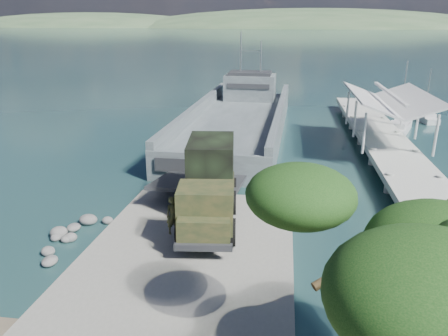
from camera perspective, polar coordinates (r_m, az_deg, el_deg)
ground at (r=22.00m, az=-4.44°, el=-11.46°), size 1400.00×1400.00×0.00m
boat_ramp at (r=21.03m, az=-5.05°, el=-12.23°), size 10.00×18.00×0.50m
shoreline_rocks at (r=24.37m, az=-18.77°, el=-9.28°), size 3.20×5.60×0.90m
distant_headlands at (r=580.40m, az=13.09°, el=17.45°), size 1000.00×240.00×48.00m
pier at (r=39.43m, az=20.54°, el=3.80°), size 6.40×44.00×6.10m
landing_craft at (r=44.38m, az=1.84°, el=5.61°), size 9.97×35.40×10.43m
military_truck at (r=23.96m, az=-1.90°, el=-2.02°), size 3.67×9.08×4.10m
soldier at (r=22.07m, az=-6.63°, el=-7.07°), size 0.86×0.79×1.96m
sailboat_near at (r=48.17m, az=21.84°, el=4.76°), size 3.86×6.29×7.39m
sailboat_far at (r=55.13m, az=24.72°, el=5.96°), size 2.15×5.10×6.02m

